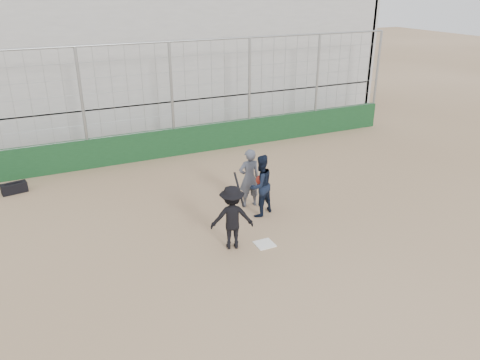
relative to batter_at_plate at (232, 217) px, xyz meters
name	(u,v)px	position (x,y,z in m)	size (l,w,h in m)	color
ground	(265,244)	(0.74, -0.25, -0.78)	(90.00, 90.00, 0.00)	brown
home_plate	(265,244)	(0.74, -0.25, -0.77)	(0.44, 0.44, 0.02)	white
backstop	(174,130)	(0.74, 6.75, 0.17)	(18.10, 0.25, 4.04)	#103418
bleachers	(136,55)	(0.74, 11.70, 2.14)	(20.25, 6.70, 6.98)	#969696
batter_at_plate	(232,217)	(0.00, 0.00, 0.00)	(1.14, 0.86, 1.74)	black
catcher_crouched	(261,195)	(1.37, 1.19, -0.21)	(1.02, 0.93, 1.16)	black
umpire	(249,181)	(1.34, 1.83, -0.03)	(0.61, 0.40, 1.51)	#464B59
equipment_bag	(14,188)	(-4.64, 5.58, -0.63)	(0.76, 0.43, 0.35)	black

